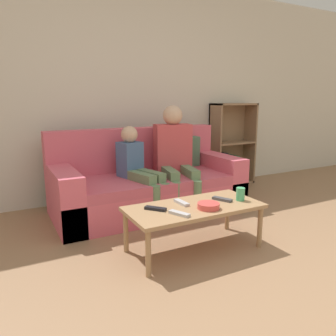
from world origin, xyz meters
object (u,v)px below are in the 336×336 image
bookshelf (229,152)px  snack_bowl (208,206)px  person_child (138,167)px  couch (147,184)px  cup_near (240,194)px  tv_remote_3 (179,214)px  person_adult (175,150)px  tv_remote_1 (222,199)px  tv_remote_2 (182,203)px  coffee_table (194,210)px  tv_remote_0 (155,209)px

bookshelf → snack_bowl: (-1.53, -1.70, -0.06)m
person_child → couch: bearing=25.7°
cup_near → tv_remote_3: cup_near is taller
person_child → person_adult: bearing=-8.3°
couch → snack_bowl: bearing=-91.0°
cup_near → bookshelf: bearing=54.6°
cup_near → tv_remote_3: (-0.63, -0.07, -0.04)m
bookshelf → tv_remote_1: (-1.31, -1.59, -0.07)m
bookshelf → cup_near: 2.03m
tv_remote_2 → snack_bowl: 0.24m
bookshelf → tv_remote_3: 2.50m
couch → tv_remote_2: couch is taller
bookshelf → tv_remote_1: 2.06m
bookshelf → person_child: bookshelf is taller
tv_remote_2 → tv_remote_1: bearing=-15.9°
tv_remote_3 → person_adult: bearing=39.2°
tv_remote_1 → snack_bowl: size_ratio=1.00×
person_child → tv_remote_3: bearing=-111.8°
tv_remote_1 → snack_bowl: 0.25m
person_child → tv_remote_1: 1.02m
coffee_table → person_child: person_child is taller
coffee_table → tv_remote_0: tv_remote_0 is taller
tv_remote_2 → person_child: bearing=88.3°
tv_remote_0 → tv_remote_2: (0.25, 0.04, 0.00)m
person_adult → tv_remote_0: bearing=-115.0°
bookshelf → coffee_table: size_ratio=1.05×
bookshelf → cup_near: bookshelf is taller
couch → person_child: bearing=-139.4°
bookshelf → tv_remote_2: size_ratio=6.68×
person_child → tv_remote_2: 0.88m
bookshelf → person_child: bearing=-159.1°
bookshelf → cup_near: (-1.18, -1.65, -0.03)m
person_child → snack_bowl: bearing=-97.4°
tv_remote_1 → coffee_table: bearing=155.3°
tv_remote_0 → coffee_table: bearing=-49.8°
coffee_table → snack_bowl: size_ratio=6.30×
tv_remote_2 → coffee_table: bearing=-54.3°
cup_near → tv_remote_0: (-0.74, 0.11, -0.04)m
person_adult → snack_bowl: person_adult is taller
couch → coffee_table: size_ratio=1.84×
tv_remote_3 → person_child: bearing=59.7°
snack_bowl → person_child: bearing=97.6°
person_adult → tv_remote_2: bearing=-104.6°
coffee_table → tv_remote_3: (-0.21, -0.13, 0.05)m
couch → bookshelf: bearing=18.3°
person_child → tv_remote_2: (0.01, -0.87, -0.14)m
coffee_table → tv_remote_2: bearing=128.3°
tv_remote_3 → tv_remote_1: bearing=-8.0°
snack_bowl → tv_remote_0: bearing=156.8°
tv_remote_1 → tv_remote_3: 0.51m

